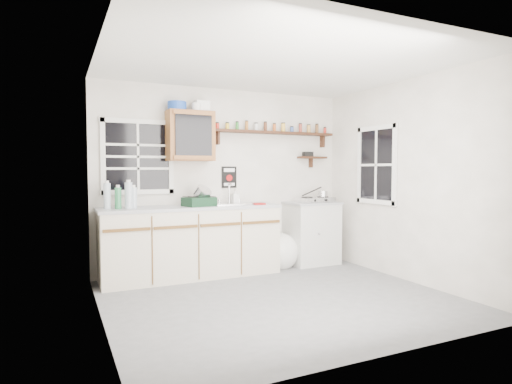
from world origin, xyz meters
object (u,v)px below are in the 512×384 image
at_px(main_cabinet, 192,241).
at_px(hotplate, 315,200).
at_px(upper_cabinet, 190,136).
at_px(right_cabinet, 311,233).
at_px(spice_shelf, 275,132).
at_px(dish_rack, 200,199).

relative_size(main_cabinet, hotplate, 4.12).
height_order(upper_cabinet, hotplate, upper_cabinet).
bearing_deg(right_cabinet, upper_cabinet, 176.24).
distance_m(main_cabinet, spice_shelf, 1.99).
bearing_deg(spice_shelf, dish_rack, -167.26).
xyz_separation_m(right_cabinet, dish_rack, (-1.74, -0.09, 0.55)).
xyz_separation_m(right_cabinet, hotplate, (0.05, -0.02, 0.49)).
relative_size(dish_rack, hotplate, 0.77).
height_order(main_cabinet, spice_shelf, spice_shelf).
height_order(right_cabinet, spice_shelf, spice_shelf).
distance_m(upper_cabinet, dish_rack, 0.84).
relative_size(right_cabinet, hotplate, 1.62).
relative_size(right_cabinet, dish_rack, 2.10).
xyz_separation_m(spice_shelf, hotplate, (0.56, -0.21, -0.98)).
height_order(spice_shelf, dish_rack, spice_shelf).
bearing_deg(dish_rack, main_cabinet, 132.33).
xyz_separation_m(right_cabinet, upper_cabinet, (-1.80, 0.12, 1.37)).
distance_m(right_cabinet, spice_shelf, 1.57).
bearing_deg(dish_rack, right_cabinet, -11.41).
height_order(dish_rack, hotplate, dish_rack).
height_order(right_cabinet, dish_rack, dish_rack).
relative_size(upper_cabinet, hotplate, 1.16).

